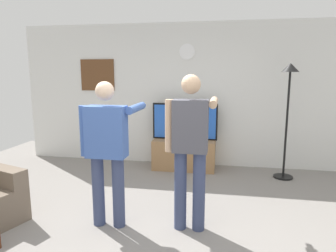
% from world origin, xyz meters
% --- Properties ---
extents(ground_plane, '(8.40, 8.40, 0.00)m').
position_xyz_m(ground_plane, '(0.00, 0.00, 0.00)').
color(ground_plane, gray).
extents(back_wall, '(6.40, 0.10, 2.70)m').
position_xyz_m(back_wall, '(0.00, 2.95, 1.35)').
color(back_wall, silver).
rests_on(back_wall, ground_plane).
extents(tv_stand, '(1.14, 0.58, 0.55)m').
position_xyz_m(tv_stand, '(0.08, 2.60, 0.27)').
color(tv_stand, '#997047').
rests_on(tv_stand, ground_plane).
extents(television, '(1.20, 0.07, 0.67)m').
position_xyz_m(television, '(0.08, 2.65, 0.89)').
color(television, black).
rests_on(television, tv_stand).
extents(wall_clock, '(0.29, 0.03, 0.29)m').
position_xyz_m(wall_clock, '(0.08, 2.89, 2.16)').
color(wall_clock, white).
extents(framed_picture, '(0.69, 0.04, 0.61)m').
position_xyz_m(framed_picture, '(-1.70, 2.90, 1.73)').
color(framed_picture, brown).
extents(floor_lamp, '(0.32, 0.32, 1.93)m').
position_xyz_m(floor_lamp, '(1.82, 2.38, 1.38)').
color(floor_lamp, black).
rests_on(floor_lamp, ground_plane).
extents(person_standing_nearer_lamp, '(0.63, 0.78, 1.68)m').
position_xyz_m(person_standing_nearer_lamp, '(-0.52, 0.31, 0.96)').
color(person_standing_nearer_lamp, '#384266').
rests_on(person_standing_nearer_lamp, ground_plane).
extents(person_standing_nearer_couch, '(0.56, 0.78, 1.76)m').
position_xyz_m(person_standing_nearer_couch, '(0.42, 0.39, 1.00)').
color(person_standing_nearer_couch, '#384266').
rests_on(person_standing_nearer_couch, ground_plane).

